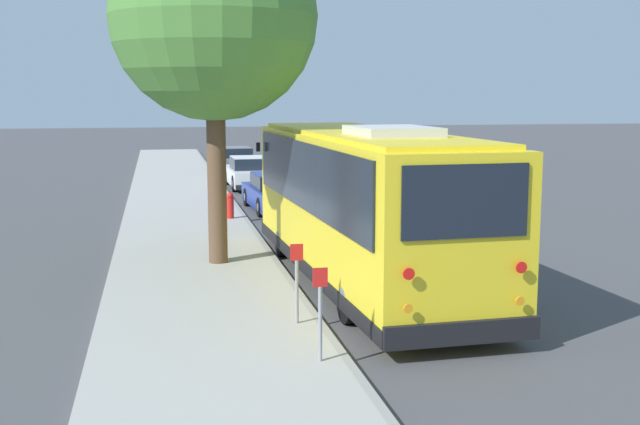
# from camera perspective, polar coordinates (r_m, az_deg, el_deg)

# --- Properties ---
(ground_plane) EXTENTS (160.00, 160.00, 0.00)m
(ground_plane) POSITION_cam_1_polar(r_m,az_deg,el_deg) (17.46, 3.56, -4.86)
(ground_plane) COLOR #474749
(sidewalk_slab) EXTENTS (80.00, 3.71, 0.15)m
(sidewalk_slab) POSITION_cam_1_polar(r_m,az_deg,el_deg) (16.88, -8.74, -5.15)
(sidewalk_slab) COLOR #A3A099
(sidewalk_slab) RESTS_ON ground
(curb_strip) EXTENTS (80.00, 0.14, 0.15)m
(curb_strip) POSITION_cam_1_polar(r_m,az_deg,el_deg) (17.07, -2.25, -4.90)
(curb_strip) COLOR gray
(curb_strip) RESTS_ON ground
(shuttle_bus) EXTENTS (10.71, 3.17, 3.41)m
(shuttle_bus) POSITION_cam_1_polar(r_m,az_deg,el_deg) (16.98, 3.06, 1.01)
(shuttle_bus) COLOR yellow
(shuttle_bus) RESTS_ON ground
(parked_sedan_blue) EXTENTS (4.45, 1.85, 1.30)m
(parked_sedan_blue) POSITION_cam_1_polar(r_m,az_deg,el_deg) (27.67, -3.24, 1.37)
(parked_sedan_blue) COLOR navy
(parked_sedan_blue) RESTS_ON ground
(parked_sedan_white) EXTENTS (4.42, 1.82, 1.33)m
(parked_sedan_white) POSITION_cam_1_polar(r_m,az_deg,el_deg) (34.44, -5.07, 2.79)
(parked_sedan_white) COLOR silver
(parked_sedan_white) RESTS_ON ground
(parked_sedan_gray) EXTENTS (4.42, 1.94, 1.26)m
(parked_sedan_gray) POSITION_cam_1_polar(r_m,az_deg,el_deg) (41.78, -6.03, 3.73)
(parked_sedan_gray) COLOR slate
(parked_sedan_gray) RESTS_ON ground
(street_tree) EXTENTS (4.63, 4.63, 8.57)m
(street_tree) POSITION_cam_1_polar(r_m,az_deg,el_deg) (18.56, -7.61, 14.55)
(street_tree) COLOR brown
(street_tree) RESTS_ON sidewalk_slab
(sign_post_near) EXTENTS (0.06, 0.22, 1.39)m
(sign_post_near) POSITION_cam_1_polar(r_m,az_deg,el_deg) (11.70, 0.01, -7.17)
(sign_post_near) COLOR gray
(sign_post_near) RESTS_ON sidewalk_slab
(sign_post_far) EXTENTS (0.06, 0.22, 1.37)m
(sign_post_far) POSITION_cam_1_polar(r_m,az_deg,el_deg) (13.59, -1.66, -5.00)
(sign_post_far) COLOR gray
(sign_post_far) RESTS_ON sidewalk_slab
(fire_hydrant) EXTENTS (0.22, 0.22, 0.81)m
(fire_hydrant) POSITION_cam_1_polar(r_m,az_deg,el_deg) (25.12, -6.40, 0.50)
(fire_hydrant) COLOR red
(fire_hydrant) RESTS_ON sidewalk_slab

